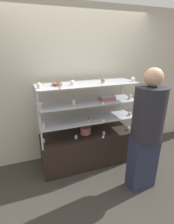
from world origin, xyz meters
TOP-DOWN VIEW (x-y plane):
  - ground_plane at (0.00, 0.00)m, footprint 20.00×20.00m
  - back_wall at (0.00, 0.41)m, footprint 8.00×0.05m
  - display_base at (0.00, 0.00)m, footprint 1.55×0.54m
  - display_riser_lower at (0.00, 0.00)m, footprint 1.55×0.54m
  - display_riser_middle at (0.00, 0.00)m, footprint 1.55×0.54m
  - display_riser_upper at (0.00, 0.00)m, footprint 1.55×0.54m
  - layer_cake_centerpiece at (-0.03, 0.00)m, footprint 0.18×0.18m
  - sheet_cake_frosted at (0.33, -0.04)m, footprint 0.24×0.15m
  - cupcake_0 at (-0.73, -0.05)m, footprint 0.05×0.05m
  - cupcake_1 at (-0.23, -0.11)m, footprint 0.05×0.05m
  - cupcake_2 at (0.24, -0.14)m, footprint 0.05×0.05m
  - cupcake_3 at (0.73, -0.13)m, footprint 0.05×0.05m
  - price_tag_0 at (0.18, -0.25)m, footprint 0.04×0.00m
  - cupcake_4 at (-0.71, -0.13)m, footprint 0.05×0.05m
  - cupcake_5 at (-0.01, -0.13)m, footprint 0.05×0.05m
  - cupcake_6 at (0.71, -0.15)m, footprint 0.05×0.05m
  - price_tag_1 at (0.18, -0.25)m, footprint 0.04×0.00m
  - cupcake_7 at (-0.71, -0.05)m, footprint 0.06×0.06m
  - cupcake_8 at (-0.24, -0.09)m, footprint 0.06×0.06m
  - cupcake_9 at (0.71, -0.12)m, footprint 0.06×0.06m
  - price_tag_2 at (0.16, -0.25)m, footprint 0.04×0.00m
  - cupcake_10 at (-0.72, -0.09)m, footprint 0.06×0.06m
  - cupcake_11 at (-0.25, -0.06)m, footprint 0.06×0.06m
  - cupcake_12 at (0.22, -0.09)m, footprint 0.06×0.06m
  - cupcake_13 at (0.72, -0.14)m, footprint 0.06×0.06m
  - price_tag_3 at (-0.47, -0.25)m, footprint 0.04×0.00m
  - donut_glazed at (-0.46, -0.01)m, footprint 0.15×0.15m
  - customer_figure at (0.55, -0.80)m, footprint 0.40×0.40m

SIDE VIEW (x-z plane):
  - ground_plane at x=0.00m, z-range 0.00..0.00m
  - display_base at x=0.00m, z-range 0.00..0.57m
  - price_tag_0 at x=0.18m, z-range 0.57..0.62m
  - cupcake_0 at x=-0.73m, z-range 0.57..0.64m
  - cupcake_1 at x=-0.23m, z-range 0.57..0.64m
  - cupcake_2 at x=0.24m, z-range 0.57..0.64m
  - cupcake_3 at x=0.73m, z-range 0.57..0.64m
  - layer_cake_centerpiece at x=-0.03m, z-range 0.57..0.70m
  - display_riser_lower at x=0.00m, z-range 0.70..0.99m
  - price_tag_1 at x=0.18m, z-range 0.86..0.90m
  - cupcake_4 at x=-0.71m, z-range 0.86..0.92m
  - cupcake_5 at x=-0.01m, z-range 0.86..0.92m
  - cupcake_6 at x=0.71m, z-range 0.86..0.92m
  - customer_figure at x=0.55m, z-range 0.06..1.78m
  - display_riser_middle at x=0.00m, z-range 0.99..1.27m
  - price_tag_2 at x=0.16m, z-range 1.14..1.19m
  - sheet_cake_frosted at x=0.33m, z-range 1.14..1.21m
  - cupcake_7 at x=-0.71m, z-range 1.14..1.21m
  - cupcake_8 at x=-0.24m, z-range 1.14..1.21m
  - cupcake_9 at x=0.71m, z-range 1.14..1.21m
  - back_wall at x=0.00m, z-range 0.00..2.60m
  - display_riser_upper at x=0.00m, z-range 1.27..1.56m
  - donut_glazed at x=-0.46m, z-range 1.43..1.47m
  - price_tag_3 at x=-0.47m, z-range 1.43..1.47m
  - cupcake_10 at x=-0.72m, z-range 1.43..1.50m
  - cupcake_11 at x=-0.25m, z-range 1.43..1.50m
  - cupcake_12 at x=0.22m, z-range 1.43..1.50m
  - cupcake_13 at x=0.72m, z-range 1.43..1.50m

